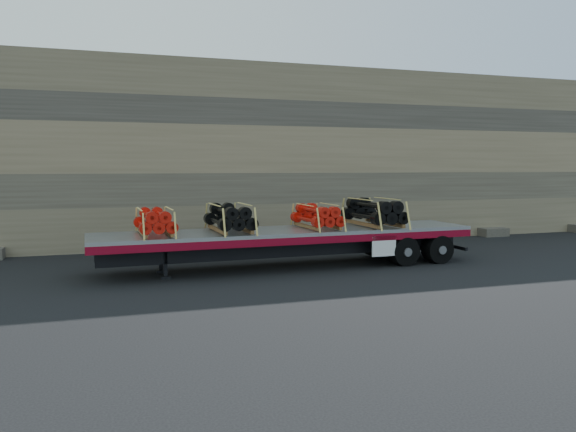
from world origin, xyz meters
name	(u,v)px	position (x,y,z in m)	size (l,w,h in m)	color
ground	(257,271)	(0.00, 0.00, 0.00)	(120.00, 120.00, 0.00)	black
rock_wall	(214,155)	(0.00, 6.50, 3.50)	(44.00, 3.00, 7.00)	#7A6B54
trailer	(288,248)	(1.06, 0.27, 0.58)	(11.57, 2.23, 1.16)	#9B9EA2
bundle_front	(155,222)	(-2.88, 0.15, 1.51)	(0.99, 1.98, 0.70)	red
bundle_midfront	(230,219)	(-0.75, 0.22, 1.54)	(1.09, 2.17, 0.77)	black
bundle_midrear	(317,217)	(2.00, 0.30, 1.51)	(1.00, 1.99, 0.71)	red
bundle_rear	(373,213)	(3.95, 0.36, 1.58)	(1.18, 2.36, 0.84)	black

